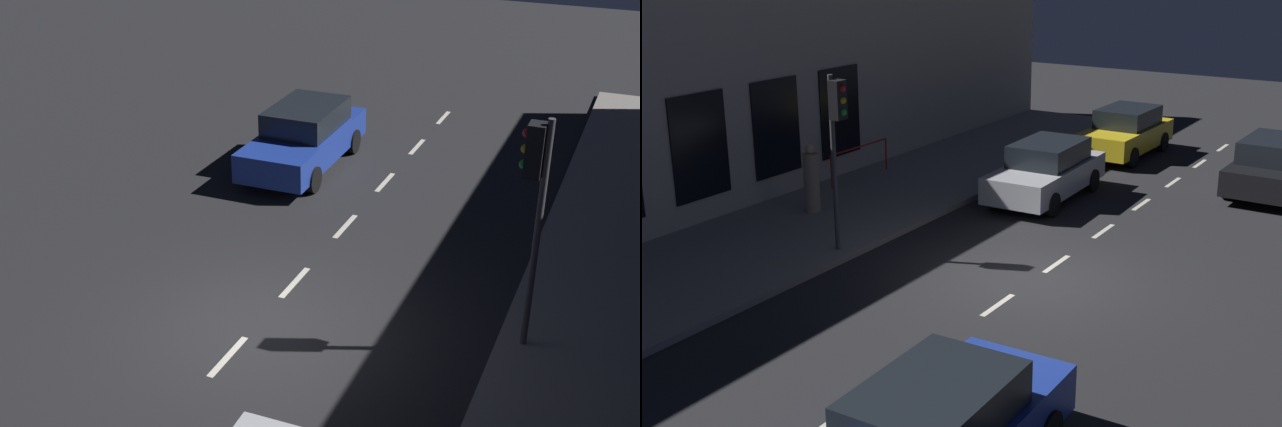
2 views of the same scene
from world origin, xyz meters
The scene contains 5 objects.
ground_plane centered at (0.00, 0.00, 0.00)m, with size 60.00×60.00×0.00m, color #232326.
sidewalk centered at (6.25, 0.00, 0.07)m, with size 4.50×32.00×0.15m.
lane_centre_line centered at (0.00, -1.00, 0.00)m, with size 0.12×27.20×0.01m.
traffic_light centered at (4.29, 1.12, 3.01)m, with size 0.46×0.32×3.92m.
parked_car_1 centered at (-2.24, 6.99, 0.79)m, with size 1.92×4.45×1.58m.
Camera 1 is at (5.81, -10.56, 8.01)m, focal length 45.84 mm.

